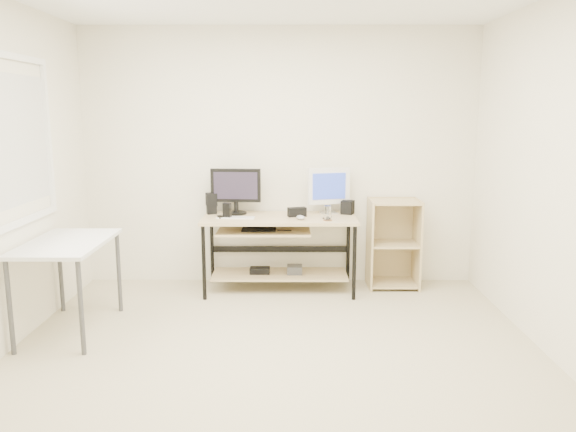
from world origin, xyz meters
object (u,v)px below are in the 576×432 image
at_px(shelf_unit, 393,243).
at_px(audio_controller, 227,211).
at_px(black_monitor, 236,188).
at_px(desk, 277,238).
at_px(side_table, 67,251).
at_px(white_imac, 329,187).

height_order(shelf_unit, audio_controller, same).
height_order(shelf_unit, black_monitor, black_monitor).
height_order(desk, side_table, same).
xyz_separation_m(side_table, black_monitor, (1.24, 1.21, 0.34)).
height_order(side_table, audio_controller, audio_controller).
xyz_separation_m(black_monitor, audio_controller, (-0.07, -0.23, -0.19)).
bearing_deg(desk, shelf_unit, 7.77).
distance_m(shelf_unit, audio_controller, 1.71).
distance_m(white_imac, audio_controller, 1.05).
bearing_deg(side_table, white_imac, 29.59).
bearing_deg(side_table, desk, 32.65).
distance_m(side_table, white_imac, 2.53).
relative_size(side_table, shelf_unit, 1.11).
relative_size(black_monitor, white_imac, 1.08).
bearing_deg(desk, black_monitor, 160.44).
relative_size(desk, side_table, 1.50).
bearing_deg(shelf_unit, black_monitor, -179.49).
height_order(desk, audio_controller, audio_controller).
height_order(side_table, white_imac, white_imac).
xyz_separation_m(shelf_unit, white_imac, (-0.65, 0.01, 0.57)).
xyz_separation_m(white_imac, audio_controller, (-1.00, -0.26, -0.19)).
xyz_separation_m(side_table, shelf_unit, (2.83, 1.22, -0.22)).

